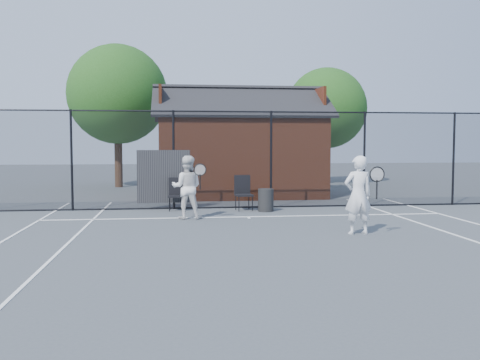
{
  "coord_description": "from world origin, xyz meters",
  "views": [
    {
      "loc": [
        -1.98,
        -11.31,
        2.02
      ],
      "look_at": [
        -0.37,
        1.75,
        1.1
      ],
      "focal_mm": 40.0,
      "sensor_mm": 36.0,
      "label": 1
    }
  ],
  "objects": [
    {
      "name": "tree_left",
      "position": [
        -4.5,
        13.5,
        4.19
      ],
      "size": [
        4.48,
        4.48,
        6.44
      ],
      "color": "#311F13",
      "rests_on": "ground"
    },
    {
      "name": "clubhouse",
      "position": [
        0.5,
        9.0,
        1.61
      ],
      "size": [
        6.5,
        4.36,
        4.19
      ],
      "color": "brown",
      "rests_on": "ground"
    },
    {
      "name": "chair_right",
      "position": [
        0.07,
        4.4,
        0.51
      ],
      "size": [
        0.55,
        0.57,
        1.02
      ],
      "primitive_type": "cube",
      "rotation": [
        0.0,
        0.0,
        0.12
      ],
      "color": "black",
      "rests_on": "ground"
    },
    {
      "name": "fence",
      "position": [
        -0.3,
        5.0,
        1.45
      ],
      "size": [
        22.04,
        3.0,
        3.0
      ],
      "color": "black",
      "rests_on": "ground"
    },
    {
      "name": "player_back",
      "position": [
        -1.65,
        2.89,
        0.84
      ],
      "size": [
        0.94,
        0.72,
        1.68
      ],
      "color": "white",
      "rests_on": "ground"
    },
    {
      "name": "court_lines",
      "position": [
        0.0,
        -1.32,
        0.01
      ],
      "size": [
        11.02,
        18.0,
        0.01
      ],
      "color": "white",
      "rests_on": "ground"
    },
    {
      "name": "tree_right",
      "position": [
        5.5,
        14.5,
        3.71
      ],
      "size": [
        3.97,
        3.97,
        5.7
      ],
      "color": "#311F13",
      "rests_on": "ground"
    },
    {
      "name": "waste_bin",
      "position": [
        0.68,
        4.1,
        0.33
      ],
      "size": [
        0.55,
        0.55,
        0.67
      ],
      "primitive_type": "cylinder",
      "rotation": [
        0.0,
        0.0,
        -0.23
      ],
      "color": "black",
      "rests_on": "ground"
    },
    {
      "name": "player_front",
      "position": [
        2.04,
        -0.01,
        0.87
      ],
      "size": [
        0.79,
        0.6,
        1.74
      ],
      "color": "white",
      "rests_on": "ground"
    },
    {
      "name": "chair_left",
      "position": [
        -1.94,
        4.6,
        0.48
      ],
      "size": [
        0.48,
        0.5,
        0.95
      ],
      "primitive_type": "cube",
      "rotation": [
        0.0,
        0.0,
        -0.05
      ],
      "color": "black",
      "rests_on": "ground"
    },
    {
      "name": "ground",
      "position": [
        0.0,
        0.0,
        0.0
      ],
      "size": [
        80.0,
        80.0,
        0.0
      ],
      "primitive_type": "plane",
      "color": "#44494E",
      "rests_on": "ground"
    }
  ]
}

